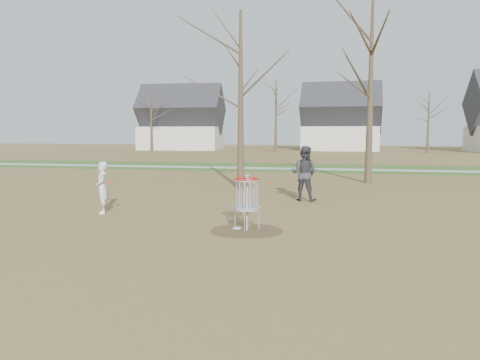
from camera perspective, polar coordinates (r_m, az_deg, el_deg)
name	(u,v)px	position (r m, az deg, el deg)	size (l,w,h in m)	color
ground	(247,231)	(11.58, 0.84, -6.22)	(160.00, 160.00, 0.00)	brown
green_band	(308,168)	(32.27, 8.28, 1.47)	(160.00, 8.00, 0.01)	#2D5119
footpath	(307,169)	(31.27, 8.15, 1.35)	(160.00, 1.50, 0.01)	#9E9E99
dirt_circle	(247,231)	(11.58, 0.84, -6.19)	(1.80, 1.80, 0.01)	#47331E
player_standing	(102,188)	(14.49, -16.47, -0.91)	(0.57, 0.37, 1.55)	silver
player_throwing	(304,173)	(16.67, 7.83, 0.80)	(0.94, 0.74, 1.94)	#35343A
disc_grounded	(237,228)	(11.80, -0.40, -5.89)	(0.22, 0.22, 0.02)	white
discs_in_play	(192,182)	(13.24, -5.89, -0.28)	(4.90, 0.38, 0.10)	#EC3A0C
disc_golf_basket	(247,194)	(11.42, 0.85, -1.73)	(0.64, 0.64, 1.35)	#9EA3AD
bare_trees	(338,102)	(46.98, 11.87, 9.27)	(52.62, 44.98, 9.00)	#382B1E
houses_row	(359,124)	(63.70, 14.27, 6.63)	(56.51, 10.01, 7.26)	silver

